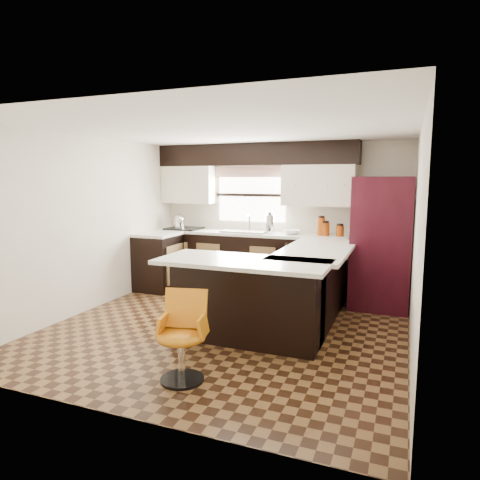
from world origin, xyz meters
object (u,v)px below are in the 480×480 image
at_px(peninsula_return, 248,302).
at_px(refrigerator, 381,243).
at_px(peninsula_long, 312,286).
at_px(bar_chair, 181,338).

relative_size(peninsula_return, refrigerator, 0.89).
height_order(peninsula_long, peninsula_return, same).
xyz_separation_m(peninsula_long, bar_chair, (-0.73, -2.13, -0.04)).
distance_m(peninsula_return, bar_chair, 1.18).
relative_size(refrigerator, bar_chair, 2.27).
bearing_deg(refrigerator, bar_chair, -116.45).
xyz_separation_m(refrigerator, bar_chair, (-1.51, -3.04, -0.52)).
bearing_deg(peninsula_return, bar_chair, -100.12).
xyz_separation_m(peninsula_long, peninsula_return, (-0.53, -0.97, 0.00)).
height_order(peninsula_long, refrigerator, refrigerator).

